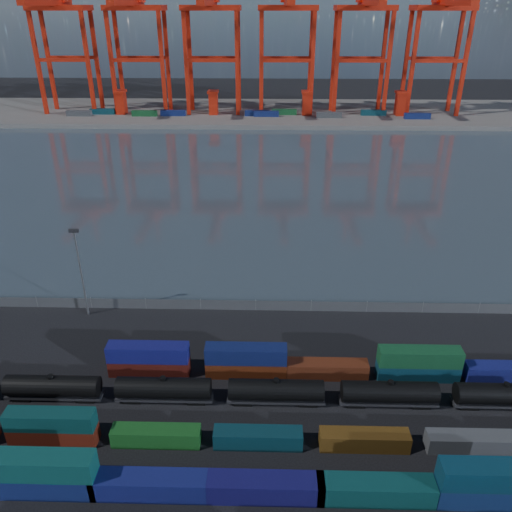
{
  "coord_description": "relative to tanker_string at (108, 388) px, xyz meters",
  "views": [
    {
      "loc": [
        2.01,
        -48.44,
        49.47
      ],
      "look_at": [
        0.0,
        30.0,
        10.0
      ],
      "focal_mm": 35.0,
      "sensor_mm": 36.0,
      "label": 1
    }
  ],
  "objects": [
    {
      "name": "far_quay",
      "position": [
        19.85,
        205.53,
        -1.08
      ],
      "size": [
        700.0,
        70.0,
        2.0
      ],
      "primitive_type": "cube",
      "color": "#514F4C",
      "rests_on": "ground"
    },
    {
      "name": "quay_containers",
      "position": [
        8.86,
        191.0,
        1.22
      ],
      "size": [
        172.58,
        10.99,
        2.6
      ],
      "color": "navy",
      "rests_on": "far_quay"
    },
    {
      "name": "yard_light_mast",
      "position": [
        -10.15,
        21.53,
        7.21
      ],
      "size": [
        1.6,
        0.4,
        16.6
      ],
      "color": "slate",
      "rests_on": "ground"
    },
    {
      "name": "waterfront_fence",
      "position": [
        19.85,
        23.53,
        -1.08
      ],
      "size": [
        160.12,
        0.12,
        2.2
      ],
      "color": "#595B5E",
      "rests_on": "ground"
    },
    {
      "name": "container_row_mid",
      "position": [
        18.8,
        -7.53,
        -0.68
      ],
      "size": [
        139.71,
        2.26,
        4.82
      ],
      "color": "#414347",
      "rests_on": "ground"
    },
    {
      "name": "container_row_south",
      "position": [
        19.07,
        -14.89,
        0.21
      ],
      "size": [
        141.02,
        2.65,
        5.65
      ],
      "color": "#46494B",
      "rests_on": "ground"
    },
    {
      "name": "gantry_cranes",
      "position": [
        12.35,
        198.67,
        40.97
      ],
      "size": [
        202.01,
        51.86,
        70.23
      ],
      "color": "red",
      "rests_on": "ground"
    },
    {
      "name": "straddle_carriers",
      "position": [
        17.35,
        195.53,
        5.74
      ],
      "size": [
        140.0,
        7.0,
        11.1
      ],
      "color": "red",
      "rests_on": "far_quay"
    },
    {
      "name": "ground",
      "position": [
        19.85,
        -4.47,
        -2.08
      ],
      "size": [
        700.0,
        700.0,
        0.0
      ],
      "primitive_type": "plane",
      "color": "black",
      "rests_on": "ground"
    },
    {
      "name": "tanker_string",
      "position": [
        0.0,
        0.0,
        0.0
      ],
      "size": [
        122.02,
        2.9,
        4.16
      ],
      "color": "black",
      "rests_on": "ground"
    },
    {
      "name": "harbor_water",
      "position": [
        19.85,
        100.53,
        -2.08
      ],
      "size": [
        700.0,
        700.0,
        0.0
      ],
      "primitive_type": "plane",
      "color": "#33414B",
      "rests_on": "ground"
    },
    {
      "name": "container_row_north",
      "position": [
        30.93,
        5.75,
        -0.08
      ],
      "size": [
        128.13,
        2.43,
        5.19
      ],
      "color": "navy",
      "rests_on": "ground"
    }
  ]
}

